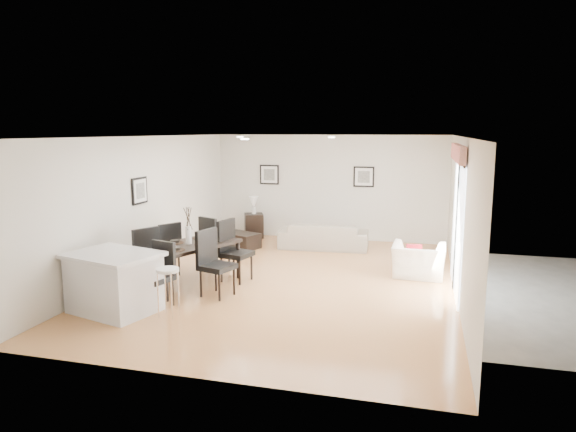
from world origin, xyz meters
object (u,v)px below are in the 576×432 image
(dining_chair_efar, at_px, (232,247))
(coffee_table, at_px, (240,240))
(dining_chair_head, at_px, (159,270))
(sofa, at_px, (324,236))
(dining_table, at_px, (189,248))
(kitchen_island, at_px, (114,282))
(dining_chair_wfar, at_px, (167,246))
(dining_chair_wnear, at_px, (143,255))
(side_table, at_px, (254,225))
(armchair, at_px, (419,261))
(dining_chair_foot, at_px, (212,240))
(bar_stool, at_px, (168,275))
(dining_chair_enear, at_px, (213,259))

(dining_chair_efar, height_order, coffee_table, dining_chair_efar)
(dining_chair_head, bearing_deg, sofa, 84.95)
(dining_table, relative_size, kitchen_island, 1.32)
(dining_chair_wfar, relative_size, kitchen_island, 0.68)
(dining_chair_wnear, relative_size, side_table, 1.81)
(armchair, xyz_separation_m, side_table, (-4.28, 2.74, -0.00))
(dining_chair_head, xyz_separation_m, dining_chair_foot, (-0.06, 2.30, 0.02))
(dining_table, relative_size, side_table, 3.27)
(dining_chair_wnear, height_order, bar_stool, dining_chair_wnear)
(armchair, distance_m, dining_chair_efar, 3.60)
(armchair, height_order, dining_chair_enear, dining_chair_enear)
(coffee_table, relative_size, side_table, 1.43)
(armchair, bearing_deg, sofa, -38.55)
(dining_chair_wnear, height_order, dining_chair_head, dining_chair_wnear)
(dining_chair_enear, height_order, bar_stool, dining_chair_enear)
(dining_chair_efar, bearing_deg, bar_stool, -173.20)
(dining_chair_wfar, height_order, dining_chair_foot, dining_chair_foot)
(dining_chair_head, bearing_deg, dining_chair_wnear, 152.31)
(dining_table, height_order, dining_chair_enear, dining_chair_enear)
(dining_chair_wnear, distance_m, kitchen_island, 1.09)
(dining_chair_head, bearing_deg, dining_chair_enear, 64.67)
(dining_table, relative_size, dining_chair_efar, 1.79)
(sofa, distance_m, side_table, 2.19)
(dining_chair_wnear, xyz_separation_m, side_table, (0.42, 4.86, -0.32))
(dining_chair_foot, distance_m, bar_stool, 2.76)
(dining_chair_wfar, bearing_deg, kitchen_island, 34.71)
(dining_table, distance_m, dining_chair_efar, 0.81)
(bar_stool, bearing_deg, dining_chair_wnear, 134.61)
(armchair, xyz_separation_m, dining_chair_efar, (-3.41, -1.13, 0.32))
(armchair, relative_size, kitchen_island, 0.63)
(dining_chair_wfar, height_order, side_table, dining_chair_wfar)
(dining_chair_foot, bearing_deg, bar_stool, 123.02)
(sofa, bearing_deg, armchair, 135.10)
(dining_chair_efar, relative_size, bar_stool, 1.52)
(sofa, xyz_separation_m, dining_chair_head, (-1.78, -4.69, 0.28))
(side_table, bearing_deg, kitchen_island, -92.79)
(dining_chair_efar, distance_m, bar_stool, 2.08)
(coffee_table, distance_m, side_table, 1.26)
(dining_chair_wnear, distance_m, dining_chair_foot, 1.77)
(dining_chair_wnear, bearing_deg, dining_chair_foot, -174.24)
(dining_chair_wfar, relative_size, coffee_table, 1.17)
(coffee_table, bearing_deg, side_table, 116.24)
(dining_chair_foot, bearing_deg, dining_chair_wnear, 93.39)
(armchair, height_order, kitchen_island, kitchen_island)
(dining_chair_efar, distance_m, kitchen_island, 2.38)
(dining_chair_enear, relative_size, coffee_table, 1.26)
(dining_chair_head, distance_m, coffee_table, 4.28)
(dining_chair_wfar, bearing_deg, dining_chair_efar, 123.73)
(dining_chair_head, xyz_separation_m, coffee_table, (-0.18, 4.26, -0.40))
(kitchen_island, height_order, bar_stool, kitchen_island)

